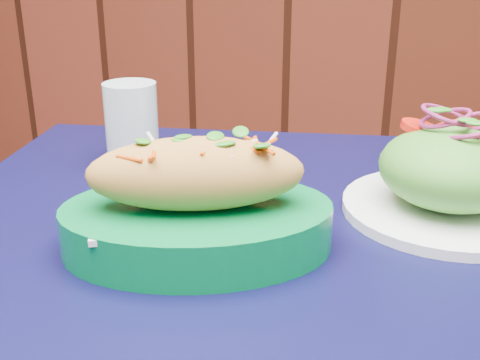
# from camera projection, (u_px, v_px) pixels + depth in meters

# --- Properties ---
(cafe_table) EXTENTS (0.92, 0.92, 0.75)m
(cafe_table) POSITION_uv_depth(u_px,v_px,m) (266.00, 314.00, 0.66)
(cafe_table) COLOR black
(cafe_table) RESTS_ON ground
(banh_mi_basket) EXTENTS (0.32, 0.26, 0.13)m
(banh_mi_basket) POSITION_uv_depth(u_px,v_px,m) (197.00, 206.00, 0.60)
(banh_mi_basket) COLOR #016E31
(banh_mi_basket) RESTS_ON cafe_table
(salad_plate) EXTENTS (0.24, 0.24, 0.12)m
(salad_plate) POSITION_uv_depth(u_px,v_px,m) (450.00, 175.00, 0.68)
(salad_plate) COLOR white
(salad_plate) RESTS_ON cafe_table
(water_glass) EXTENTS (0.07, 0.07, 0.12)m
(water_glass) POSITION_uv_depth(u_px,v_px,m) (132.00, 125.00, 0.83)
(water_glass) COLOR silver
(water_glass) RESTS_ON cafe_table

